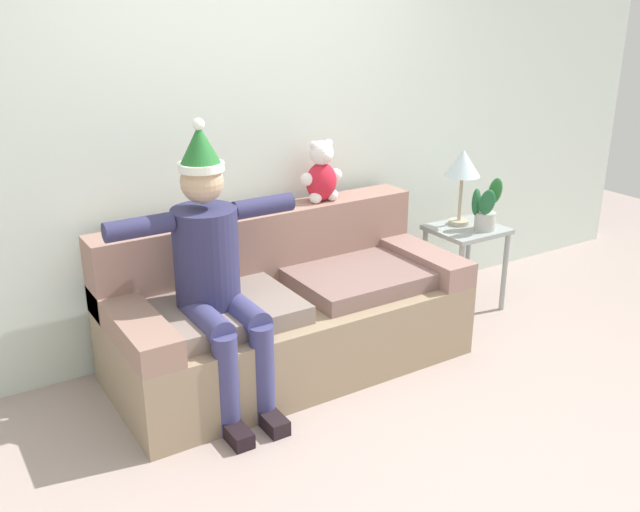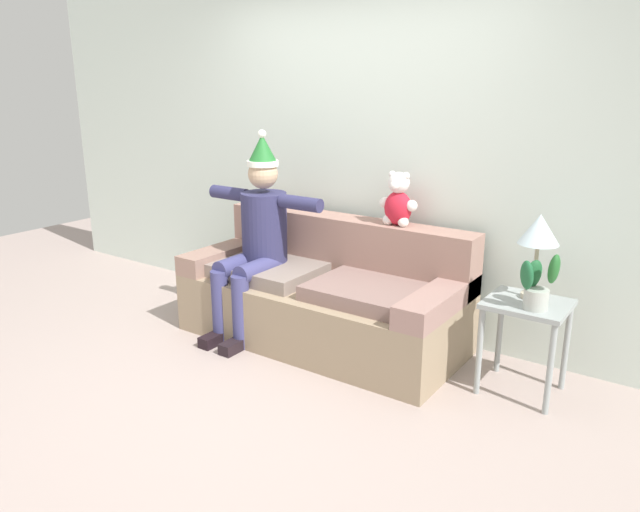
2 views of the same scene
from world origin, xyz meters
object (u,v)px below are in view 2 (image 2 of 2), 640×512
object	(u,v)px
potted_plant	(537,284)
table_lamp	(539,233)
couch	(325,296)
side_table	(526,319)
person_seated	(256,234)
teddy_bear	(398,201)

from	to	relation	value
potted_plant	table_lamp	bearing A→B (deg)	109.84
couch	side_table	bearing A→B (deg)	1.27
person_seated	teddy_bear	size ratio (longest dim) A/B	3.97
side_table	person_seated	bearing A→B (deg)	-174.09
couch	potted_plant	bearing A→B (deg)	-2.33
teddy_bear	side_table	world-z (taller)	teddy_bear
person_seated	side_table	size ratio (longest dim) A/B	2.57
teddy_bear	person_seated	bearing A→B (deg)	-154.46
couch	table_lamp	distance (m)	1.59
potted_plant	side_table	bearing A→B (deg)	124.66
couch	person_seated	xyz separation A→B (m)	(-0.50, -0.17, 0.43)
table_lamp	person_seated	bearing A→B (deg)	-171.64
couch	side_table	distance (m)	1.45
couch	table_lamp	xyz separation A→B (m)	(1.44, 0.12, 0.66)
person_seated	teddy_bear	bearing A→B (deg)	25.54
side_table	table_lamp	size ratio (longest dim) A/B	1.14
table_lamp	teddy_bear	bearing A→B (deg)	171.15
person_seated	table_lamp	xyz separation A→B (m)	(1.95, 0.29, 0.23)
teddy_bear	potted_plant	bearing A→B (deg)	-17.27
person_seated	potted_plant	bearing A→B (deg)	3.09
table_lamp	side_table	bearing A→B (deg)	-90.22
side_table	potted_plant	xyz separation A→B (m)	(0.06, -0.09, 0.26)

